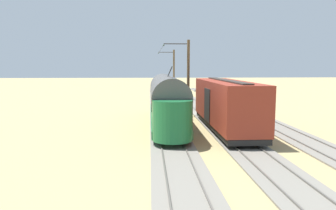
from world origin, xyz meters
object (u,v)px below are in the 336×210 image
object	(u,v)px
vintage_streetcar	(166,100)
switch_stand	(235,97)
catenary_pole_foreground	(173,73)
boxcar_adjacent	(226,104)
catenary_pole_mid_near	(188,77)

from	to	relation	value
vintage_streetcar	switch_stand	size ratio (longest dim) A/B	13.78
catenary_pole_foreground	switch_stand	world-z (taller)	catenary_pole_foreground
boxcar_adjacent	catenary_pole_mid_near	size ratio (longest dim) A/B	1.63
catenary_pole_mid_near	boxcar_adjacent	bearing A→B (deg)	106.32
catenary_pole_foreground	catenary_pole_mid_near	xyz separation A→B (m)	(0.00, 18.70, 0.00)
boxcar_adjacent	catenary_pole_mid_near	bearing A→B (deg)	-73.68
vintage_streetcar	catenary_pole_mid_near	distance (m)	5.64
vintage_streetcar	catenary_pole_mid_near	world-z (taller)	catenary_pole_mid_near
vintage_streetcar	boxcar_adjacent	distance (m)	5.17
vintage_streetcar	boxcar_adjacent	bearing A→B (deg)	151.25
vintage_streetcar	catenary_pole_foreground	size ratio (longest dim) A/B	2.22
boxcar_adjacent	catenary_pole_foreground	world-z (taller)	catenary_pole_foreground
vintage_streetcar	switch_stand	world-z (taller)	vintage_streetcar
catenary_pole_foreground	switch_stand	size ratio (longest dim) A/B	6.22
catenary_pole_foreground	switch_stand	bearing A→B (deg)	145.95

